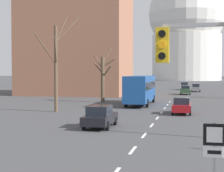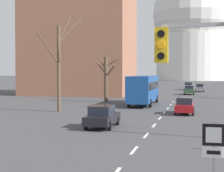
% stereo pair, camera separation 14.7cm
% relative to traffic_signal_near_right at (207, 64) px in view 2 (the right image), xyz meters
% --- Properties ---
extents(lane_stripe_2, '(0.16, 2.00, 0.01)m').
position_rel_traffic_signal_near_right_xyz_m(lane_stripe_2, '(-3.30, 8.05, -4.11)').
color(lane_stripe_2, silver).
rests_on(lane_stripe_2, ground_plane).
extents(lane_stripe_3, '(0.16, 2.00, 0.01)m').
position_rel_traffic_signal_near_right_xyz_m(lane_stripe_3, '(-3.30, 12.55, -4.11)').
color(lane_stripe_3, silver).
rests_on(lane_stripe_3, ground_plane).
extents(lane_stripe_4, '(0.16, 2.00, 0.01)m').
position_rel_traffic_signal_near_right_xyz_m(lane_stripe_4, '(-3.30, 17.05, -4.11)').
color(lane_stripe_4, silver).
rests_on(lane_stripe_4, ground_plane).
extents(lane_stripe_5, '(0.16, 2.00, 0.01)m').
position_rel_traffic_signal_near_right_xyz_m(lane_stripe_5, '(-3.30, 21.55, -4.11)').
color(lane_stripe_5, silver).
rests_on(lane_stripe_5, ground_plane).
extents(lane_stripe_6, '(0.16, 2.00, 0.01)m').
position_rel_traffic_signal_near_right_xyz_m(lane_stripe_6, '(-3.30, 26.05, -4.11)').
color(lane_stripe_6, silver).
rests_on(lane_stripe_6, ground_plane).
extents(lane_stripe_7, '(0.16, 2.00, 0.01)m').
position_rel_traffic_signal_near_right_xyz_m(lane_stripe_7, '(-3.30, 30.55, -4.11)').
color(lane_stripe_7, silver).
rests_on(lane_stripe_7, ground_plane).
extents(lane_stripe_8, '(0.16, 2.00, 0.01)m').
position_rel_traffic_signal_near_right_xyz_m(lane_stripe_8, '(-3.30, 35.05, -4.11)').
color(lane_stripe_8, silver).
rests_on(lane_stripe_8, ground_plane).
extents(lane_stripe_9, '(0.16, 2.00, 0.01)m').
position_rel_traffic_signal_near_right_xyz_m(lane_stripe_9, '(-3.30, 39.55, -4.11)').
color(lane_stripe_9, silver).
rests_on(lane_stripe_9, ground_plane).
extents(traffic_signal_near_right, '(2.21, 0.34, 5.42)m').
position_rel_traffic_signal_near_right_xyz_m(traffic_signal_near_right, '(0.00, 0.00, 0.00)').
color(traffic_signal_near_right, '#9E9EA3').
rests_on(traffic_signal_near_right, ground_plane).
extents(route_sign_post, '(0.60, 0.08, 2.55)m').
position_rel_traffic_signal_near_right_xyz_m(route_sign_post, '(0.19, 0.15, -2.38)').
color(route_sign_post, '#9E9EA3').
rests_on(route_sign_post, ground_plane).
extents(sedan_near_left, '(1.82, 4.29, 1.56)m').
position_rel_traffic_signal_near_right_xyz_m(sedan_near_left, '(-6.78, 15.26, -3.34)').
color(sedan_near_left, black).
rests_on(sedan_near_left, ground_plane).
extents(sedan_near_right, '(1.78, 4.01, 1.61)m').
position_rel_traffic_signal_near_right_xyz_m(sedan_near_right, '(-1.56, 56.78, -3.29)').
color(sedan_near_right, '#2D4C33').
rests_on(sedan_near_right, ground_plane).
extents(sedan_mid_centre, '(1.75, 4.11, 1.57)m').
position_rel_traffic_signal_near_right_xyz_m(sedan_mid_centre, '(-1.36, 25.27, -3.33)').
color(sedan_mid_centre, maroon).
rests_on(sedan_mid_centre, ground_plane).
extents(sedan_far_left, '(1.83, 4.21, 1.73)m').
position_rel_traffic_signal_near_right_xyz_m(sedan_far_left, '(-2.08, 75.20, -3.27)').
color(sedan_far_left, '#B7B7BC').
rests_on(sedan_far_left, ground_plane).
extents(sedan_far_right, '(1.71, 3.93, 1.66)m').
position_rel_traffic_signal_near_right_xyz_m(sedan_far_right, '(0.33, 67.01, -3.29)').
color(sedan_far_right, slate).
rests_on(sedan_far_right, ground_plane).
extents(city_bus, '(2.66, 10.80, 3.48)m').
position_rel_traffic_signal_near_right_xyz_m(city_bus, '(-6.50, 34.30, -2.06)').
color(city_bus, '#19478C').
rests_on(city_bus, ground_plane).
extents(bare_tree_left_near, '(3.42, 4.00, 9.58)m').
position_rel_traffic_signal_near_right_xyz_m(bare_tree_left_near, '(-13.53, 24.54, 0.61)').
color(bare_tree_left_near, brown).
rests_on(bare_tree_left_near, ground_plane).
extents(bare_tree_left_far, '(3.12, 2.30, 7.38)m').
position_rel_traffic_signal_near_right_xyz_m(bare_tree_left_far, '(-11.86, 37.27, -0.75)').
color(bare_tree_left_far, brown).
rests_on(bare_tree_left_far, ground_plane).
extents(capitol_dome, '(38.01, 38.01, 53.69)m').
position_rel_traffic_signal_near_right_xyz_m(capitol_dome, '(-3.30, 181.57, 22.04)').
color(capitol_dome, silver).
rests_on(capitol_dome, ground_plane).
extents(apartment_block_left, '(18.00, 14.00, 19.89)m').
position_rel_traffic_signal_near_right_xyz_m(apartment_block_left, '(-20.50, 53.41, 5.83)').
color(apartment_block_left, '#9E664C').
rests_on(apartment_block_left, ground_plane).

